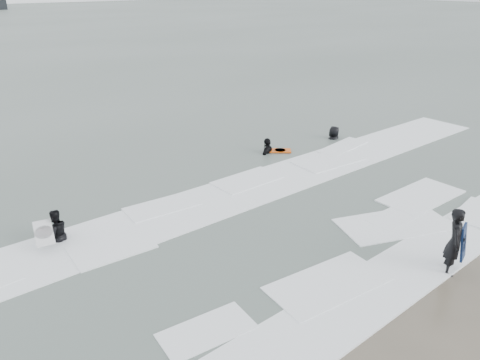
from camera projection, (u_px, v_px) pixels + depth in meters
ground at (360, 278)px, 12.20m from camera, size 320.00×320.00×0.00m
surfer_centre at (449, 272)px, 12.44m from camera, size 0.82×0.73×1.88m
surfer_wading at (58, 241)px, 13.89m from camera, size 0.81×0.65×1.57m
surfer_right_near at (267, 154)px, 20.87m from camera, size 1.19×0.84×1.87m
surfer_right_far at (334, 140)px, 22.68m from camera, size 0.95×0.68×1.82m
surf_foam at (266, 223)px, 14.83m from camera, size 30.03×9.06×0.09m
bodyboards at (259, 198)px, 15.50m from camera, size 11.72×10.33×1.25m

